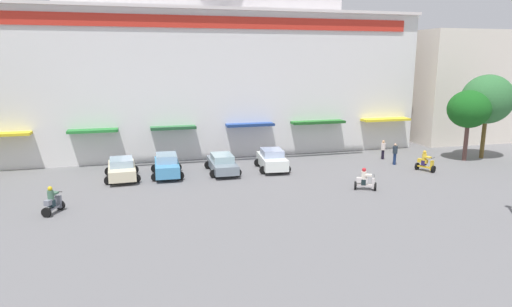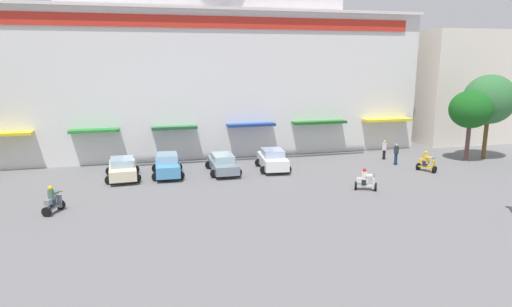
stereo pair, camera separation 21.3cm
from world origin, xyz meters
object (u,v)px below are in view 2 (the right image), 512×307
at_px(pedestrian_0, 396,153).
at_px(scooter_rider_1, 365,181).
at_px(parked_car_0, 123,168).
at_px(pedestrian_1, 384,149).
at_px(plaza_tree_1, 489,100).
at_px(parked_car_3, 273,160).
at_px(scooter_rider_2, 426,163).
at_px(plaza_tree_3, 471,110).
at_px(scooter_rider_3, 53,201).
at_px(parked_car_1, 167,165).
at_px(parked_car_2, 223,163).

bearing_deg(pedestrian_0, scooter_rider_1, -135.01).
distance_m(parked_car_0, pedestrian_1, 20.66).
distance_m(plaza_tree_1, parked_car_3, 18.58).
bearing_deg(scooter_rider_1, scooter_rider_2, 25.82).
relative_size(plaza_tree_1, scooter_rider_1, 4.79).
distance_m(plaza_tree_3, parked_car_0, 27.08).
height_order(plaza_tree_3, scooter_rider_3, plaza_tree_3).
relative_size(parked_car_0, scooter_rider_2, 2.71).
height_order(scooter_rider_1, scooter_rider_2, scooter_rider_2).
distance_m(scooter_rider_2, pedestrian_0, 2.63).
bearing_deg(parked_car_3, pedestrian_1, 6.41).
height_order(parked_car_1, scooter_rider_2, parked_car_1).
bearing_deg(scooter_rider_1, pedestrian_0, 44.99).
bearing_deg(parked_car_2, parked_car_3, -1.77).
bearing_deg(scooter_rider_2, plaza_tree_3, 23.00).
xyz_separation_m(plaza_tree_1, parked_car_0, (-28.84, 0.81, -4.15)).
xyz_separation_m(plaza_tree_3, parked_car_3, (-16.11, 1.02, -3.39)).
distance_m(plaza_tree_3, scooter_rider_1, 13.64).
distance_m(scooter_rider_1, scooter_rider_3, 18.23).
bearing_deg(pedestrian_1, scooter_rider_1, -127.17).
distance_m(parked_car_0, pedestrian_0, 20.52).
distance_m(scooter_rider_1, pedestrian_0, 7.96).
xyz_separation_m(parked_car_0, pedestrian_1, (20.64, 0.95, 0.16)).
xyz_separation_m(plaza_tree_1, parked_car_1, (-25.80, 0.81, -4.09)).
relative_size(plaza_tree_3, pedestrian_0, 3.39).
relative_size(parked_car_2, pedestrian_1, 2.77).
distance_m(parked_car_3, scooter_rider_1, 7.71).
xyz_separation_m(parked_car_1, pedestrian_0, (17.45, -1.05, 0.16)).
bearing_deg(plaza_tree_3, pedestrian_0, 178.70).
bearing_deg(pedestrian_1, scooter_rider_2, -78.65).
distance_m(parked_car_2, pedestrian_0, 13.54).
xyz_separation_m(scooter_rider_1, scooter_rider_3, (-18.23, 0.33, 0.06)).
height_order(parked_car_3, pedestrian_0, pedestrian_0).
bearing_deg(pedestrian_1, parked_car_0, -177.37).
xyz_separation_m(plaza_tree_1, scooter_rider_2, (-7.32, -2.64, -4.24)).
bearing_deg(parked_car_0, scooter_rider_2, -9.10).
height_order(plaza_tree_3, scooter_rider_1, plaza_tree_3).
relative_size(plaza_tree_3, scooter_rider_2, 3.72).
bearing_deg(scooter_rider_2, plaza_tree_1, 19.81).
xyz_separation_m(parked_car_3, scooter_rider_2, (10.79, -3.28, -0.14)).
distance_m(scooter_rider_3, pedestrian_0, 24.44).
xyz_separation_m(parked_car_2, scooter_rider_3, (-10.35, -6.28, -0.06)).
bearing_deg(scooter_rider_1, parked_car_0, 155.85).
bearing_deg(plaza_tree_1, plaza_tree_3, -169.28).
xyz_separation_m(pedestrian_0, pedestrian_1, (0.15, 1.99, -0.06)).
bearing_deg(scooter_rider_1, pedestrian_1, 52.83).
relative_size(plaza_tree_1, plaza_tree_3, 1.21).
distance_m(plaza_tree_3, scooter_rider_3, 30.84).
height_order(plaza_tree_1, scooter_rider_1, plaza_tree_1).
bearing_deg(plaza_tree_3, scooter_rider_3, -170.33).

